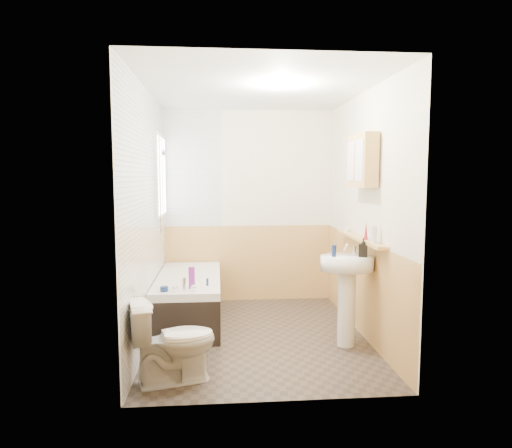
% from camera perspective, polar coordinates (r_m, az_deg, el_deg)
% --- Properties ---
extents(floor, '(2.80, 2.80, 0.00)m').
position_cam_1_polar(floor, '(4.87, 0.15, -13.77)').
color(floor, '#302722').
rests_on(floor, ground).
extents(ceiling, '(2.80, 2.80, 0.00)m').
position_cam_1_polar(ceiling, '(4.67, 0.16, 16.53)').
color(ceiling, white).
rests_on(ceiling, ground).
extents(wall_back, '(2.20, 0.02, 2.50)m').
position_cam_1_polar(wall_back, '(6.00, -1.02, 2.19)').
color(wall_back, '#EFE5C5').
rests_on(wall_back, ground).
extents(wall_front, '(2.20, 0.02, 2.50)m').
position_cam_1_polar(wall_front, '(3.21, 2.36, -1.09)').
color(wall_front, '#EFE5C5').
rests_on(wall_front, ground).
extents(wall_left, '(0.02, 2.80, 2.50)m').
position_cam_1_polar(wall_left, '(4.64, -13.63, 0.92)').
color(wall_left, '#EFE5C5').
rests_on(wall_left, ground).
extents(wall_right, '(0.02, 2.80, 2.50)m').
position_cam_1_polar(wall_right, '(4.83, 13.40, 1.11)').
color(wall_right, '#EFE5C5').
rests_on(wall_right, ground).
extents(wainscot_right, '(0.01, 2.80, 1.00)m').
position_cam_1_polar(wainscot_right, '(4.94, 12.95, -7.59)').
color(wainscot_right, tan).
rests_on(wainscot_right, wall_right).
extents(wainscot_front, '(2.20, 0.01, 1.00)m').
position_cam_1_polar(wainscot_front, '(3.40, 2.26, -13.68)').
color(wainscot_front, tan).
rests_on(wainscot_front, wall_front).
extents(wainscot_back, '(2.20, 0.01, 1.00)m').
position_cam_1_polar(wainscot_back, '(6.08, -0.99, -4.90)').
color(wainscot_back, tan).
rests_on(wainscot_back, wall_back).
extents(tile_cladding_left, '(0.01, 2.80, 2.50)m').
position_cam_1_polar(tile_cladding_left, '(4.64, -13.36, 0.92)').
color(tile_cladding_left, white).
rests_on(tile_cladding_left, wall_left).
extents(tile_return_back, '(0.75, 0.01, 1.50)m').
position_cam_1_polar(tile_return_back, '(5.96, -8.03, 6.91)').
color(tile_return_back, white).
rests_on(tile_return_back, wall_back).
extents(window, '(0.03, 0.79, 0.99)m').
position_cam_1_polar(window, '(5.56, -11.76, 5.89)').
color(window, white).
rests_on(window, wall_left).
extents(bathtub, '(0.70, 1.65, 0.67)m').
position_cam_1_polar(bathtub, '(5.30, -8.36, -9.07)').
color(bathtub, black).
rests_on(bathtub, floor).
extents(shower_riser, '(0.10, 0.07, 1.11)m').
position_cam_1_polar(shower_riser, '(5.28, -11.83, 5.82)').
color(shower_riser, silver).
rests_on(shower_riser, wall_left).
extents(toilet, '(0.75, 0.54, 0.66)m').
position_cam_1_polar(toilet, '(3.82, -10.27, -14.23)').
color(toilet, white).
rests_on(toilet, floor).
extents(sink, '(0.52, 0.42, 1.00)m').
position_cam_1_polar(sink, '(4.52, 11.30, -7.10)').
color(sink, white).
rests_on(sink, floor).
extents(pine_shelf, '(0.10, 1.37, 0.03)m').
position_cam_1_polar(pine_shelf, '(4.77, 12.79, -1.76)').
color(pine_shelf, tan).
rests_on(pine_shelf, wall_right).
extents(medicine_cabinet, '(0.15, 0.57, 0.52)m').
position_cam_1_polar(medicine_cabinet, '(4.62, 13.09, 7.71)').
color(medicine_cabinet, tan).
rests_on(medicine_cabinet, wall_right).
extents(foam_can, '(0.05, 0.05, 0.16)m').
position_cam_1_polar(foam_can, '(4.34, 14.58, -1.27)').
color(foam_can, silver).
rests_on(foam_can, pine_shelf).
extents(green_bottle, '(0.05, 0.05, 0.19)m').
position_cam_1_polar(green_bottle, '(4.56, 13.59, -0.72)').
color(green_bottle, maroon).
rests_on(green_bottle, pine_shelf).
extents(black_jar, '(0.08, 0.08, 0.04)m').
position_cam_1_polar(black_jar, '(5.19, 11.29, -0.71)').
color(black_jar, silver).
rests_on(black_jar, pine_shelf).
extents(soap_bottle, '(0.14, 0.20, 0.08)m').
position_cam_1_polar(soap_bottle, '(4.45, 13.25, -3.47)').
color(soap_bottle, black).
rests_on(soap_bottle, sink).
extents(clear_bottle, '(0.05, 0.05, 0.11)m').
position_cam_1_polar(clear_bottle, '(4.39, 9.72, -3.33)').
color(clear_bottle, navy).
rests_on(clear_bottle, sink).
extents(blue_gel, '(0.06, 0.04, 0.22)m').
position_cam_1_polar(blue_gel, '(4.62, -8.04, -6.68)').
color(blue_gel, purple).
rests_on(blue_gel, bathtub).
extents(cream_jar, '(0.08, 0.08, 0.05)m').
position_cam_1_polar(cream_jar, '(4.58, -11.40, -7.95)').
color(cream_jar, navy).
rests_on(cream_jar, bathtub).
extents(orange_bottle, '(0.03, 0.03, 0.08)m').
position_cam_1_polar(orange_bottle, '(4.74, -6.09, -7.22)').
color(orange_bottle, navy).
rests_on(orange_bottle, bathtub).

